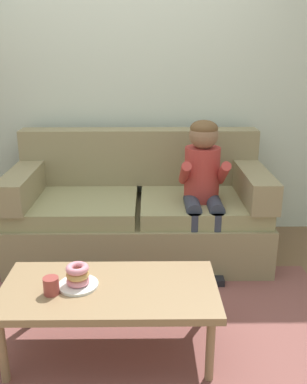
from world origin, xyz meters
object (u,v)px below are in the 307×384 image
Objects in this scene: couch at (139,212)px; person_child at (203,181)px; donut at (78,281)px; mug at (51,286)px; coffee_table at (109,294)px; toy_controller at (84,298)px.

couch is 1.76× the size of person_child.
person_child reaches higher than couch.
couch reaches higher than donut.
coffee_table is at bearing 11.35° from mug.
mug reaches higher than donut.
toy_controller is (-0.22, 0.50, -0.34)m from coffee_table.
toy_controller is (-0.35, -0.72, -0.32)m from couch.
mug is 0.40× the size of toy_controller.
person_child is at bearing 56.01° from toy_controller.
donut is at bearing -58.76° from toy_controller.
mug is (-0.42, -1.28, 0.10)m from couch.
mug is 0.70m from toy_controller.
person_child is 4.87× the size of toy_controller.
donut reaches higher than coffee_table.
mug is at bearing -108.03° from couch.
coffee_table is 0.30m from mug.
toy_controller is (0.06, 0.55, -0.42)m from mug.
donut is (-0.16, 0.01, 0.07)m from coffee_table.
person_child is 1.28m from donut.
couch is at bearing 156.21° from person_child.
couch is at bearing 83.89° from coffee_table.
mug is (-0.28, -0.06, 0.09)m from coffee_table.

